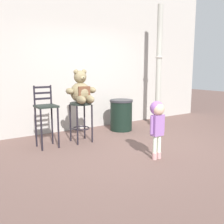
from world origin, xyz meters
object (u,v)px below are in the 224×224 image
Objects in this scene: bar_stool_with_teddy at (81,113)px; child_walking at (157,117)px; trash_bin at (121,115)px; bar_chair_empty at (46,111)px; lamppost at (158,79)px; teddy_bear at (81,91)px.

child_walking is (0.56, -1.56, 0.11)m from bar_stool_with_teddy.
trash_bin is 1.97m from bar_chair_empty.
lamppost is 2.60× the size of bar_chair_empty.
trash_bin is (1.23, 0.38, -0.66)m from teddy_bear.
bar_stool_with_teddy is 1.30m from trash_bin.
lamppost is at bearing 4.68° from bar_chair_empty.
trash_bin is (1.23, 0.35, -0.21)m from bar_stool_with_teddy.
child_walking is 0.82× the size of bar_chair_empty.
trash_bin is at bearing 16.01° from bar_stool_with_teddy.
lamppost reaches higher than bar_chair_empty.
child_walking is at bearing -70.16° from bar_stool_with_teddy.
bar_chair_empty is (-1.92, -0.31, 0.31)m from trash_bin.
bar_chair_empty is at bearing -170.93° from trash_bin.
teddy_bear is 1.66m from child_walking.
trash_bin is at bearing -56.52° from child_walking.
lamppost is (1.10, -0.06, 0.82)m from trash_bin.
lamppost is at bearing -3.06° from trash_bin.
bar_chair_empty is at bearing 0.68° from child_walking.
child_walking is 1.29× the size of trash_bin.
teddy_bear is 2.36m from lamppost.
teddy_bear is 0.88× the size of trash_bin.
lamppost is at bearing 7.18° from bar_stool_with_teddy.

